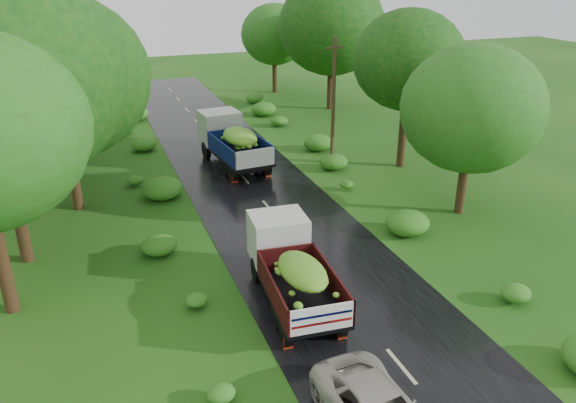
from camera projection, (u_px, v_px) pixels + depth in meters
ground at (401, 367)px, 15.98m from camera, size 120.00×120.00×0.00m
road at (329, 280)px, 20.29m from camera, size 6.50×80.00×0.02m
road_lines at (318, 267)px, 21.15m from camera, size 0.12×69.60×0.00m
truck_near at (291, 265)px, 18.65m from camera, size 2.41×5.79×2.38m
truck_far at (231, 139)px, 31.34m from camera, size 2.85×6.50×2.65m
utility_pole at (333, 104)px, 29.84m from camera, size 1.20×0.49×7.11m
trees_left at (15, 45)px, 27.52m from camera, size 7.34×32.56×10.12m
trees_right at (351, 48)px, 36.11m from camera, size 6.27×30.83×8.01m
shrubs at (256, 186)px, 27.91m from camera, size 11.90×44.00×0.70m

